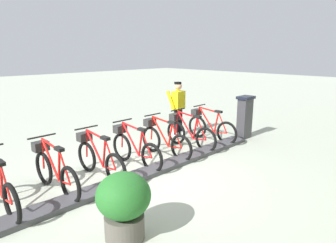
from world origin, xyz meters
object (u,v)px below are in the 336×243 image
Objects in this scene: bike_docked_0 at (209,126)px; payment_kiosk at (245,116)px; bike_docked_2 at (163,139)px; worker_near_rack at (178,106)px; bike_docked_3 at (134,148)px; bike_docked_5 at (54,170)px; bike_docked_1 at (188,132)px; planter_bush at (124,203)px; bike_docked_4 at (98,158)px.

payment_kiosk is at bearing -120.67° from bike_docked_0.
bike_docked_0 and bike_docked_2 have the same top height.
bike_docked_0 is at bearing -169.59° from worker_near_rack.
bike_docked_3 is at bearing 112.72° from worker_near_rack.
worker_near_rack is (1.09, -4.48, 0.48)m from bike_docked_5.
bike_docked_0 and bike_docked_1 have the same top height.
planter_bush is (-2.06, 3.67, 0.11)m from bike_docked_1.
bike_docked_3 and bike_docked_5 have the same top height.
bike_docked_5 reaches higher than planter_bush.
bike_docked_3 is at bearing 90.00° from bike_docked_2.
bike_docked_3 is 2.74m from planter_bush.
payment_kiosk is 4.75m from bike_docked_4.
payment_kiosk is at bearing -145.01° from worker_near_rack.
bike_docked_1 is at bearing -60.67° from planter_bush.
bike_docked_5 is (0.57, 5.65, -0.24)m from payment_kiosk.
bike_docked_1 is at bearing -90.00° from bike_docked_2.
bike_docked_0 is 1.04× the size of worker_near_rack.
payment_kiosk reaches higher than bike_docked_3.
worker_near_rack is at bearing -67.28° from bike_docked_3.
bike_docked_2 is at bearing -90.00° from bike_docked_4.
planter_bush is at bearing 119.33° from bike_docked_1.
bike_docked_3 is at bearing 90.00° from bike_docked_1.
bike_docked_2 is (0.00, 0.94, 0.00)m from bike_docked_1.
bike_docked_2 is at bearing -52.97° from planter_bush.
bike_docked_5 is at bearing 90.00° from bike_docked_3.
bike_docked_2 is at bearing 78.61° from payment_kiosk.
bike_docked_3 is 1.00× the size of bike_docked_4.
worker_near_rack is 5.43m from planter_bush.
worker_near_rack is at bearing 10.41° from bike_docked_0.
bike_docked_0 is at bearing 59.33° from payment_kiosk.
bike_docked_2 reaches higher than planter_bush.
bike_docked_4 is 0.94m from bike_docked_5.
bike_docked_3 is 0.94m from bike_docked_4.
planter_bush is at bearing 157.35° from bike_docked_4.
bike_docked_0 is (0.57, 0.96, -0.24)m from payment_kiosk.
payment_kiosk is 3.82m from bike_docked_3.
worker_near_rack reaches higher than bike_docked_5.
bike_docked_4 is 2.24m from planter_bush.
bike_docked_4 is (0.00, 2.81, 0.00)m from bike_docked_1.
bike_docked_2 is 0.94m from bike_docked_3.
bike_docked_4 is at bearing -90.00° from bike_docked_5.
payment_kiosk is 0.74× the size of bike_docked_1.
worker_near_rack is at bearing -54.40° from planter_bush.
bike_docked_4 is at bearing 107.12° from worker_near_rack.
worker_near_rack reaches higher than planter_bush.
bike_docked_1 is 1.00× the size of bike_docked_2.
bike_docked_1 is 1.87m from bike_docked_3.
bike_docked_3 is 2.87m from worker_near_rack.
bike_docked_2 is 1.87m from bike_docked_4.
bike_docked_0 reaches higher than planter_bush.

